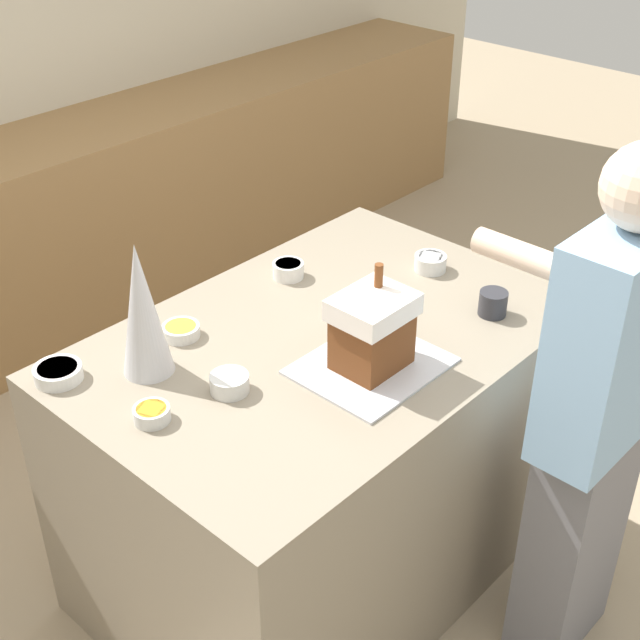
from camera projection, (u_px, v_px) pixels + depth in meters
name	position (u px, v px, depth m)	size (l,w,h in m)	color
ground_plane	(323.00, 559.00, 3.10)	(12.00, 12.00, 0.00)	tan
kitchen_island	(323.00, 457.00, 2.85)	(1.48, 0.99, 0.93)	gray
baking_tray	(371.00, 366.00, 2.47)	(0.39, 0.33, 0.01)	silver
gingerbread_house	(372.00, 330.00, 2.41)	(0.21, 0.17, 0.29)	brown
decorative_tree	(142.00, 310.00, 2.36)	(0.14, 0.14, 0.39)	silver
candy_bowl_far_right	(152.00, 413.00, 2.26)	(0.10, 0.10, 0.04)	silver
candy_bowl_behind_tray	(229.00, 382.00, 2.36)	(0.11, 0.11, 0.05)	silver
candy_bowl_near_tray_right	(430.00, 262.00, 2.92)	(0.11, 0.11, 0.05)	silver
candy_bowl_beside_tree	(181.00, 330.00, 2.59)	(0.11, 0.11, 0.04)	silver
candy_bowl_front_corner	(371.00, 305.00, 2.69)	(0.12, 0.12, 0.05)	white
candy_bowl_far_left	(58.00, 372.00, 2.41)	(0.13, 0.13, 0.04)	white
candy_bowl_center_rear	(288.00, 269.00, 2.88)	(0.10, 0.10, 0.05)	white
mug	(493.00, 303.00, 2.69)	(0.09, 0.09, 0.08)	#2D2D33
person	(595.00, 421.00, 2.40)	(0.43, 0.54, 1.64)	slate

